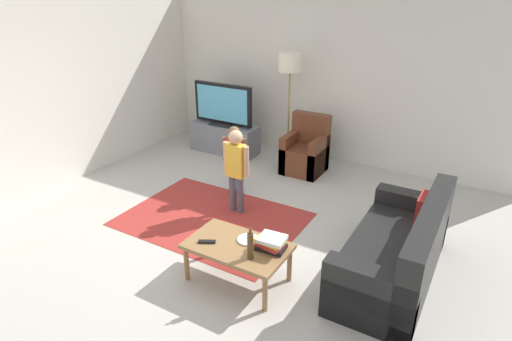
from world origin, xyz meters
TOP-DOWN VIEW (x-y plane):
  - ground at (0.00, 0.00)m, footprint 7.80×7.80m
  - wall_back at (0.00, 3.00)m, footprint 6.00×0.12m
  - wall_left at (-3.00, 0.00)m, footprint 0.12×6.00m
  - area_rug at (-0.44, 0.26)m, footprint 2.20×1.60m
  - tv_stand at (-1.63, 2.30)m, footprint 1.20×0.44m
  - tv at (-1.63, 2.28)m, footprint 1.10×0.28m
  - couch at (1.87, 0.25)m, footprint 0.80×1.80m
  - armchair at (-0.06, 2.26)m, footprint 0.60×0.60m
  - floor_lamp at (-0.48, 2.45)m, footprint 0.36×0.36m
  - child_near_tv at (-0.60, 1.04)m, footprint 0.31×0.18m
  - child_center at (-0.29, 0.60)m, footprint 0.37×0.18m
  - coffee_table at (0.48, -0.58)m, footprint 1.00×0.60m
  - book_stack at (0.80, -0.49)m, footprint 0.30×0.24m
  - bottle at (0.70, -0.70)m, footprint 0.06×0.06m
  - tv_remote at (0.20, -0.70)m, footprint 0.17×0.12m
  - plate at (0.53, -0.46)m, footprint 0.22×0.22m

SIDE VIEW (x-z plane):
  - ground at x=0.00m, z-range 0.00..0.00m
  - area_rug at x=-0.44m, z-range 0.00..0.01m
  - tv_stand at x=-1.63m, z-range -0.01..0.49m
  - couch at x=1.87m, z-range -0.14..0.72m
  - armchair at x=-0.06m, z-range -0.15..0.75m
  - coffee_table at x=0.48m, z-range 0.16..0.58m
  - plate at x=0.53m, z-range 0.42..0.44m
  - tv_remote at x=0.20m, z-range 0.42..0.44m
  - book_stack at x=0.80m, z-range 0.42..0.57m
  - bottle at x=0.70m, z-range 0.40..0.72m
  - child_near_tv at x=-0.60m, z-range 0.10..1.09m
  - child_center at x=-0.29m, z-range 0.11..1.23m
  - tv at x=-1.63m, z-range 0.49..1.20m
  - wall_back at x=0.00m, z-range 0.00..2.70m
  - wall_left at x=-3.00m, z-range 0.00..2.70m
  - floor_lamp at x=-0.48m, z-range 0.65..2.43m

